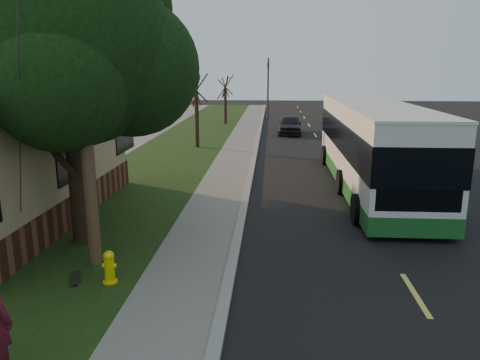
% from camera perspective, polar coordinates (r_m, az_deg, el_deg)
% --- Properties ---
extents(ground, '(120.00, 120.00, 0.00)m').
position_cam_1_polar(ground, '(10.45, -1.54, -13.12)').
color(ground, black).
rests_on(ground, ground).
extents(road, '(8.00, 80.00, 0.01)m').
position_cam_1_polar(road, '(20.09, 12.65, -0.25)').
color(road, black).
rests_on(road, ground).
extents(curb, '(0.25, 80.00, 0.12)m').
position_cam_1_polar(curb, '(19.86, 1.18, 0.08)').
color(curb, gray).
rests_on(curb, ground).
extents(sidewalk, '(2.00, 80.00, 0.08)m').
position_cam_1_polar(sidewalk, '(19.93, -1.70, 0.07)').
color(sidewalk, slate).
rests_on(sidewalk, ground).
extents(grass_verge, '(5.00, 80.00, 0.07)m').
position_cam_1_polar(grass_verge, '(20.57, -11.45, 0.21)').
color(grass_verge, black).
rests_on(grass_verge, ground).
extents(fire_hydrant, '(0.32, 0.32, 0.74)m').
position_cam_1_polar(fire_hydrant, '(10.81, -15.64, -10.18)').
color(fire_hydrant, yellow).
rests_on(fire_hydrant, grass_verge).
extents(utility_pole, '(2.86, 3.21, 9.07)m').
position_cam_1_polar(utility_pole, '(11.11, -18.84, 12.55)').
color(utility_pole, '#473321').
rests_on(utility_pole, ground).
extents(leafy_tree, '(6.30, 6.00, 7.80)m').
position_cam_1_polar(leafy_tree, '(12.98, -19.82, 14.90)').
color(leafy_tree, black).
rests_on(leafy_tree, grass_verge).
extents(bare_tree_near, '(1.38, 1.21, 4.31)m').
position_cam_1_polar(bare_tree_near, '(27.76, -5.30, 8.27)').
color(bare_tree_near, black).
rests_on(bare_tree_near, grass_verge).
extents(bare_tree_far, '(1.38, 1.21, 4.03)m').
position_cam_1_polar(bare_tree_far, '(39.57, -1.80, 9.68)').
color(bare_tree_far, black).
rests_on(bare_tree_far, grass_verge).
extents(traffic_signal, '(0.18, 0.22, 5.50)m').
position_cam_1_polar(traffic_signal, '(43.32, 3.43, 11.53)').
color(traffic_signal, '#2D2D30').
rests_on(traffic_signal, ground).
extents(transit_bus, '(2.85, 12.37, 3.35)m').
position_cam_1_polar(transit_bus, '(19.04, 15.83, 4.27)').
color(transit_bus, silver).
rests_on(transit_bus, ground).
extents(skateboard_main, '(0.45, 0.76, 0.07)m').
position_cam_1_polar(skateboard_main, '(11.27, -19.39, -11.16)').
color(skateboard_main, black).
rests_on(skateboard_main, grass_verge).
extents(dumpster, '(1.67, 1.33, 1.47)m').
position_cam_1_polar(dumpster, '(22.26, -24.06, 2.26)').
color(dumpster, black).
rests_on(dumpster, building_lot).
extents(distant_car, '(1.82, 4.10, 1.37)m').
position_cam_1_polar(distant_car, '(34.06, 6.10, 6.75)').
color(distant_car, black).
rests_on(distant_car, ground).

